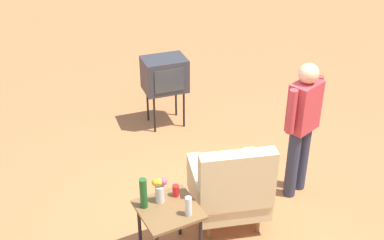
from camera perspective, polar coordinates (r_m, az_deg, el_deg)
ground_plane at (r=5.52m, az=2.50°, el=-11.20°), size 60.00×60.00×0.00m
armchair at (r=5.12m, az=4.56°, el=-7.86°), size 0.96×0.97×1.06m
side_table at (r=4.75m, az=-2.72°, el=-11.09°), size 0.56×0.56×0.60m
tv_on_stand at (r=6.86m, az=-3.22°, el=5.29°), size 0.65×0.51×1.03m
person_standing at (r=5.49m, az=12.80°, el=-0.30°), size 0.55×0.32×1.64m
bottle_short_clear at (r=4.55m, az=-0.42°, el=-10.07°), size 0.06×0.06×0.20m
soda_can_red at (r=4.80m, az=-1.93°, el=-8.26°), size 0.07×0.07×0.12m
bottle_wine_green at (r=4.63m, az=-5.71°, el=-8.53°), size 0.07×0.07×0.32m
flower_vase at (r=4.69m, az=-3.82°, el=-8.06°), size 0.15×0.10×0.27m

